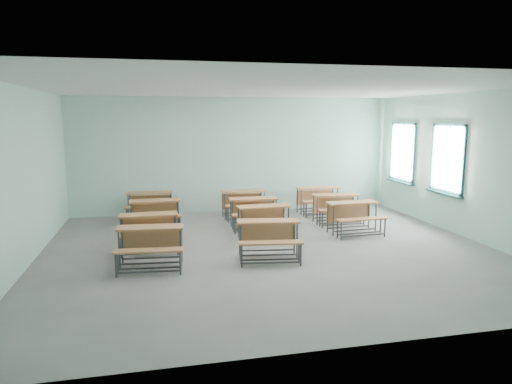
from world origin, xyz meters
TOP-DOWN VIEW (x-y plane):
  - room at (0.08, 0.03)m, footprint 9.04×8.04m
  - desk_unit_r0c0 at (-2.34, -0.57)m, footprint 1.23×0.88m
  - desk_unit_r0c1 at (-0.17, -0.55)m, footprint 1.26×0.93m
  - desk_unit_r1c0 at (-2.38, 0.54)m, footprint 1.18×0.81m
  - desk_unit_r1c1 at (0.10, 0.88)m, footprint 1.21×0.85m
  - desk_unit_r1c2 at (2.20, 0.88)m, footprint 1.20×0.84m
  - desk_unit_r2c0 at (-2.25, 2.10)m, footprint 1.18×0.80m
  - desk_unit_r2c1 at (0.07, 1.85)m, footprint 1.19×0.82m
  - desk_unit_r2c2 at (2.23, 1.94)m, footprint 1.19×0.82m
  - desk_unit_r3c0 at (-2.38, 3.30)m, footprint 1.22×0.87m
  - desk_unit_r3c1 at (0.06, 3.02)m, footprint 1.20×0.84m
  - desk_unit_r3c2 at (2.18, 3.14)m, footprint 1.19×0.82m

SIDE VIEW (x-z plane):
  - desk_unit_r0c0 at x=-2.34m, z-range 0.13..0.85m
  - desk_unit_r0c1 at x=-0.17m, z-range 0.13..0.85m
  - desk_unit_r1c0 at x=-2.38m, z-range 0.13..0.85m
  - desk_unit_r1c1 at x=0.10m, z-range 0.13..0.85m
  - desk_unit_r1c2 at x=2.20m, z-range 0.13..0.85m
  - desk_unit_r2c0 at x=-2.25m, z-range 0.13..0.85m
  - desk_unit_r2c1 at x=0.07m, z-range 0.13..0.85m
  - desk_unit_r2c2 at x=2.23m, z-range 0.13..0.85m
  - desk_unit_r3c0 at x=-2.38m, z-range 0.13..0.85m
  - desk_unit_r3c1 at x=0.06m, z-range 0.13..0.85m
  - desk_unit_r3c2 at x=2.18m, z-range 0.13..0.85m
  - room at x=0.08m, z-range -0.02..3.22m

